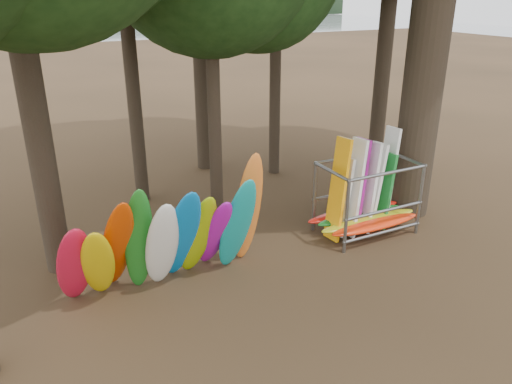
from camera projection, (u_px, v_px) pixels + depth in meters
name	position (u px, v px, depth m)	size (l,w,h in m)	color
ground	(299.00, 259.00, 12.87)	(120.00, 120.00, 0.00)	#47331E
lake	(48.00, 44.00, 62.37)	(160.00, 160.00, 0.00)	gray
far_shore	(20.00, 12.00, 102.87)	(160.00, 4.00, 4.00)	black
kayak_row	(169.00, 240.00, 11.07)	(4.83, 2.15, 3.21)	red
storage_rack	(366.00, 200.00, 13.96)	(3.21, 1.52, 2.86)	slate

